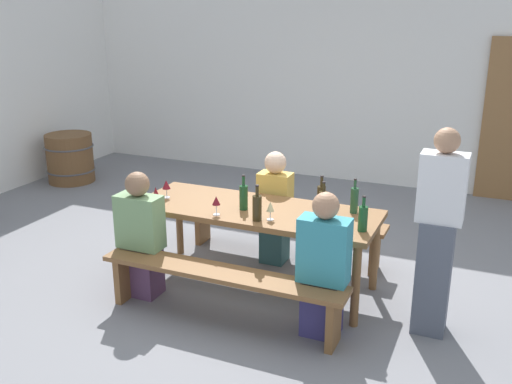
% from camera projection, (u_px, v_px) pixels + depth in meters
% --- Properties ---
extents(ground_plane, '(24.00, 24.00, 0.00)m').
position_uv_depth(ground_plane, '(256.00, 284.00, 5.36)').
color(ground_plane, slate).
extents(back_wall, '(14.00, 0.20, 3.20)m').
position_uv_depth(back_wall, '(362.00, 70.00, 8.13)').
color(back_wall, white).
rests_on(back_wall, ground).
extents(tasting_table, '(2.18, 0.81, 0.75)m').
position_uv_depth(tasting_table, '(256.00, 216.00, 5.15)').
color(tasting_table, brown).
rests_on(tasting_table, ground).
extents(bench_near, '(2.08, 0.30, 0.45)m').
position_uv_depth(bench_near, '(221.00, 281.00, 4.63)').
color(bench_near, brown).
rests_on(bench_near, ground).
extents(bench_far, '(2.08, 0.30, 0.45)m').
position_uv_depth(bench_far, '(284.00, 223.00, 5.86)').
color(bench_far, brown).
rests_on(bench_far, ground).
extents(wine_bottle_0, '(0.07, 0.07, 0.30)m').
position_uv_depth(wine_bottle_0, '(323.00, 203.00, 4.91)').
color(wine_bottle_0, '#332814').
rests_on(wine_bottle_0, tasting_table).
extents(wine_bottle_1, '(0.07, 0.07, 0.32)m').
position_uv_depth(wine_bottle_1, '(321.00, 197.00, 5.04)').
color(wine_bottle_1, '#332814').
rests_on(wine_bottle_1, tasting_table).
extents(wine_bottle_2, '(0.08, 0.08, 0.31)m').
position_uv_depth(wine_bottle_2, '(257.00, 207.00, 4.80)').
color(wine_bottle_2, '#332814').
rests_on(wine_bottle_2, tasting_table).
extents(wine_bottle_3, '(0.08, 0.08, 0.29)m').
position_uv_depth(wine_bottle_3, '(363.00, 218.00, 4.58)').
color(wine_bottle_3, '#194723').
rests_on(wine_bottle_3, tasting_table).
extents(wine_bottle_4, '(0.07, 0.07, 0.31)m').
position_uv_depth(wine_bottle_4, '(354.00, 200.00, 4.97)').
color(wine_bottle_4, '#234C2D').
rests_on(wine_bottle_4, tasting_table).
extents(wine_bottle_5, '(0.07, 0.07, 0.32)m').
position_uv_depth(wine_bottle_5, '(244.00, 197.00, 5.06)').
color(wine_bottle_5, '#194723').
rests_on(wine_bottle_5, tasting_table).
extents(wine_glass_0, '(0.07, 0.07, 0.17)m').
position_uv_depth(wine_glass_0, '(216.00, 201.00, 4.92)').
color(wine_glass_0, silver).
rests_on(wine_glass_0, tasting_table).
extents(wine_glass_1, '(0.07, 0.07, 0.18)m').
position_uv_depth(wine_glass_1, '(156.00, 193.00, 5.13)').
color(wine_glass_1, silver).
rests_on(wine_glass_1, tasting_table).
extents(wine_glass_2, '(0.08, 0.08, 0.17)m').
position_uv_depth(wine_glass_2, '(166.00, 185.00, 5.36)').
color(wine_glass_2, silver).
rests_on(wine_glass_2, tasting_table).
extents(wine_glass_3, '(0.07, 0.07, 0.16)m').
position_uv_depth(wine_glass_3, '(270.00, 207.00, 4.81)').
color(wine_glass_3, silver).
rests_on(wine_glass_3, tasting_table).
extents(seated_guest_near_0, '(0.40, 0.24, 1.13)m').
position_uv_depth(seated_guest_near_0, '(141.00, 238.00, 5.03)').
color(seated_guest_near_0, '#573758').
rests_on(seated_guest_near_0, ground).
extents(seated_guest_near_1, '(0.39, 0.24, 1.16)m').
position_uv_depth(seated_guest_near_1, '(323.00, 269.00, 4.40)').
color(seated_guest_near_1, navy).
rests_on(seated_guest_near_1, ground).
extents(seated_guest_far_0, '(0.32, 0.24, 1.13)m').
position_uv_depth(seated_guest_far_0, '(275.00, 209.00, 5.69)').
color(seated_guest_far_0, '#2D5657').
rests_on(seated_guest_far_0, ground).
extents(standing_host, '(0.34, 0.24, 1.64)m').
position_uv_depth(standing_host, '(437.00, 237.00, 4.37)').
color(standing_host, '#4F5564').
rests_on(standing_host, ground).
extents(wine_barrel, '(0.69, 0.69, 0.70)m').
position_uv_depth(wine_barrel, '(70.00, 158.00, 8.40)').
color(wine_barrel, brown).
rests_on(wine_barrel, ground).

